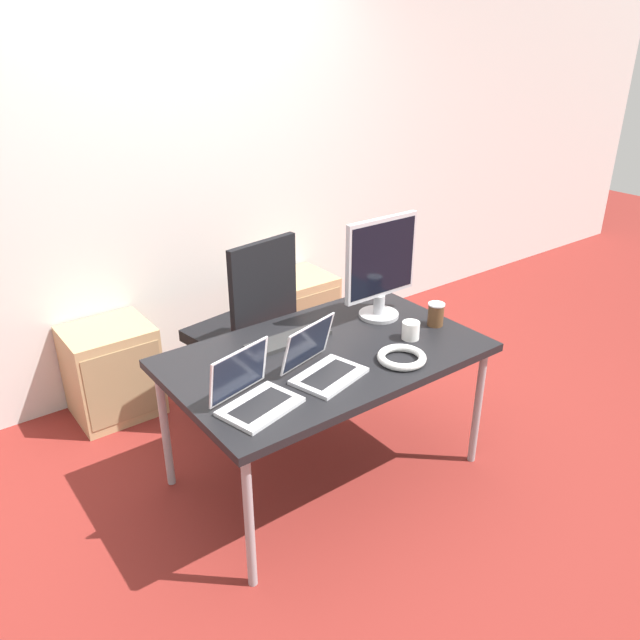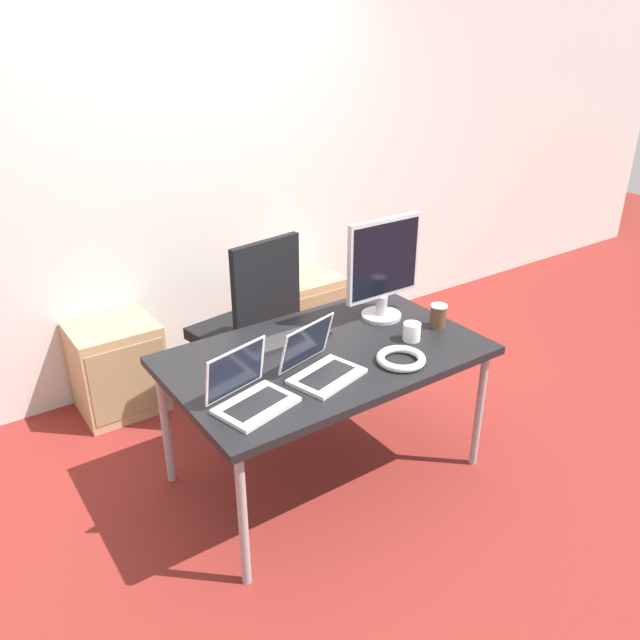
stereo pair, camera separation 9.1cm
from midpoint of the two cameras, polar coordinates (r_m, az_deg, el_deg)
The scene contains 14 objects.
ground_plane at distance 3.38m, azimuth -0.32°, elevation -13.62°, with size 14.00×14.00×0.00m, color maroon.
wall_back at distance 3.97m, azimuth -13.25°, elevation 12.73°, with size 10.00×0.05×2.60m.
desk at distance 3.00m, azimuth -0.35°, elevation -3.69°, with size 1.49×0.92×0.71m.
office_chair at distance 3.67m, azimuth -7.58°, elevation -2.42°, with size 0.56×0.59×1.11m.
cabinet_left at distance 3.90m, azimuth -19.11°, elevation -4.43°, with size 0.48×0.42×0.56m.
cabinet_right at distance 4.40m, azimuth -2.75°, elevation 0.53°, with size 0.48×0.42×0.56m.
laptop_left at distance 2.77m, azimuth -0.78°, elevation -4.13°, with size 0.36×0.35×0.23m.
laptop_right at distance 2.58m, azimuth -7.15°, elevation -6.80°, with size 0.36×0.32×0.23m.
monitor at distance 3.24m, azimuth 4.78°, elevation 4.81°, with size 0.45×0.21×0.54m.
keyboard at distance 3.08m, azimuth -3.76°, elevation -1.82°, with size 0.44×0.14×0.02m.
coffee_cup_white at distance 3.11m, azimuth 7.46°, elevation -0.95°, with size 0.09×0.09×0.09m.
coffee_cup_brown at distance 3.26m, azimuth 9.76°, elevation 0.51°, with size 0.09×0.09×0.12m.
cable_coil at distance 2.91m, azimuth 6.58°, elevation -3.42°, with size 0.23×0.23×0.04m.
scissors at distance 2.88m, azimuth -8.19°, elevation -4.15°, with size 0.17×0.06×0.01m.
Camera 1 is at (-1.60, -2.08, 2.12)m, focal length 35.00 mm.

